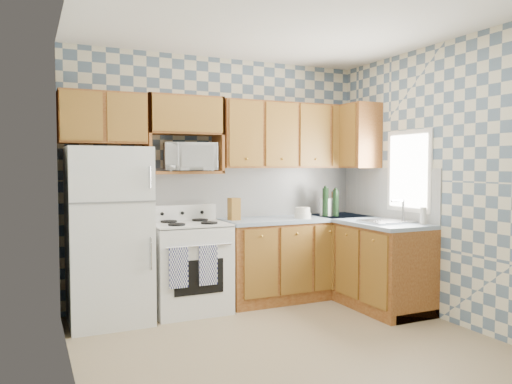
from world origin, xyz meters
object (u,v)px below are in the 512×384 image
(microwave, at_px, (190,157))
(stove_body, at_px, (189,268))
(refrigerator, at_px, (109,235))
(electric_kettle, at_px, (327,207))

(microwave, bearing_deg, stove_body, -105.19)
(refrigerator, distance_m, electric_kettle, 2.51)
(refrigerator, xyz_separation_m, microwave, (0.85, 0.12, 0.76))
(microwave, relative_size, electric_kettle, 2.60)
(stove_body, distance_m, microwave, 1.15)
(refrigerator, relative_size, microwave, 3.16)
(stove_body, height_order, microwave, microwave)
(electric_kettle, bearing_deg, refrigerator, -178.56)
(refrigerator, bearing_deg, electric_kettle, 1.44)
(stove_body, distance_m, electric_kettle, 1.79)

